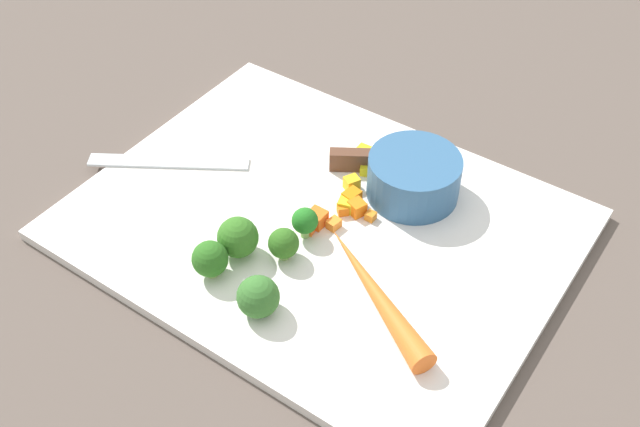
{
  "coord_description": "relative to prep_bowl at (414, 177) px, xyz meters",
  "views": [
    {
      "loc": [
        0.32,
        -0.45,
        0.56
      ],
      "look_at": [
        0.0,
        0.0,
        0.02
      ],
      "focal_mm": 42.55,
      "sensor_mm": 36.0,
      "label": 1
    }
  ],
  "objects": [
    {
      "name": "broccoli_floret_3",
      "position": [
        -0.06,
        -0.12,
        -0.0
      ],
      "size": [
        0.03,
        0.03,
        0.03
      ],
      "color": "#8EB761",
      "rests_on": "cutting_board"
    },
    {
      "name": "carrot_dice_0",
      "position": [
        -0.04,
        -0.07,
        -0.02
      ],
      "size": [
        0.02,
        0.02,
        0.01
      ],
      "primitive_type": "cube",
      "rotation": [
        0.0,
        0.0,
        2.36
      ],
      "color": "orange",
      "rests_on": "cutting_board"
    },
    {
      "name": "ground_plane",
      "position": [
        -0.06,
        -0.09,
        -0.04
      ],
      "size": [
        4.0,
        4.0,
        0.0
      ],
      "primitive_type": "plane",
      "color": "brown"
    },
    {
      "name": "carrot_dice_3",
      "position": [
        -0.02,
        -0.06,
        -0.02
      ],
      "size": [
        0.01,
        0.01,
        0.01
      ],
      "primitive_type": "cube",
      "rotation": [
        0.0,
        0.0,
        0.0
      ],
      "color": "orange",
      "rests_on": "cutting_board"
    },
    {
      "name": "pepper_dice_3",
      "position": [
        -0.04,
        -0.06,
        -0.02
      ],
      "size": [
        0.02,
        0.02,
        0.01
      ],
      "primitive_type": "cube",
      "rotation": [
        0.0,
        0.0,
        1.87
      ],
      "color": "yellow",
      "rests_on": "cutting_board"
    },
    {
      "name": "carrot_dice_5",
      "position": [
        -0.05,
        -0.11,
        -0.02
      ],
      "size": [
        0.01,
        0.01,
        0.01
      ],
      "primitive_type": "cube",
      "rotation": [
        0.0,
        0.0,
        1.72
      ],
      "color": "orange",
      "rests_on": "cutting_board"
    },
    {
      "name": "broccoli_floret_2",
      "position": [
        -0.1,
        -0.21,
        -0.0
      ],
      "size": [
        0.04,
        0.04,
        0.04
      ],
      "color": "#8FAB57",
      "rests_on": "cutting_board"
    },
    {
      "name": "carrot_dice_2",
      "position": [
        -0.04,
        -0.09,
        -0.02
      ],
      "size": [
        0.01,
        0.02,
        0.01
      ],
      "primitive_type": "cube",
      "rotation": [
        0.0,
        0.0,
        1.43
      ],
      "color": "orange",
      "rests_on": "cutting_board"
    },
    {
      "name": "chef_knife",
      "position": [
        -0.12,
        -0.03,
        -0.01
      ],
      "size": [
        0.3,
        0.2,
        0.02
      ],
      "rotation": [
        0.0,
        0.0,
        3.7
      ],
      "color": "silver",
      "rests_on": "cutting_board"
    },
    {
      "name": "carrot_dice_6",
      "position": [
        -0.03,
        -0.06,
        -0.02
      ],
      "size": [
        0.02,
        0.02,
        0.02
      ],
      "primitive_type": "cube",
      "rotation": [
        0.0,
        0.0,
        2.78
      ],
      "color": "orange",
      "rests_on": "cutting_board"
    },
    {
      "name": "pepper_dice_2",
      "position": [
        -0.05,
        -0.03,
        -0.02
      ],
      "size": [
        0.02,
        0.02,
        0.01
      ],
      "primitive_type": "cube",
      "rotation": [
        0.0,
        0.0,
        2.65
      ],
      "color": "yellow",
      "rests_on": "cutting_board"
    },
    {
      "name": "broccoli_floret_1",
      "position": [
        -0.04,
        -0.22,
        -0.0
      ],
      "size": [
        0.04,
        0.04,
        0.04
      ],
      "color": "#87C35F",
      "rests_on": "cutting_board"
    },
    {
      "name": "whole_carrot",
      "position": [
        0.04,
        -0.15,
        -0.01
      ],
      "size": [
        0.17,
        0.11,
        0.02
      ],
      "primitive_type": "cone",
      "rotation": [
        1.57,
        0.0,
        4.19
      ],
      "color": "orange",
      "rests_on": "cutting_board"
    },
    {
      "name": "carrot_dice_1",
      "position": [
        -0.05,
        -0.05,
        -0.02
      ],
      "size": [
        0.02,
        0.02,
        0.02
      ],
      "primitive_type": "cube",
      "rotation": [
        0.0,
        0.0,
        1.39
      ],
      "color": "orange",
      "rests_on": "cutting_board"
    },
    {
      "name": "broccoli_floret_0",
      "position": [
        -0.06,
        -0.15,
        -0.01
      ],
      "size": [
        0.03,
        0.03,
        0.03
      ],
      "color": "#8BAE5A",
      "rests_on": "cutting_board"
    },
    {
      "name": "pepper_dice_1",
      "position": [
        -0.07,
        0.02,
        -0.02
      ],
      "size": [
        0.02,
        0.02,
        0.01
      ],
      "primitive_type": "cube",
      "rotation": [
        0.0,
        0.0,
        0.04
      ],
      "color": "yellow",
      "rests_on": "cutting_board"
    },
    {
      "name": "broccoli_floret_4",
      "position": [
        -0.1,
        -0.17,
        -0.0
      ],
      "size": [
        0.04,
        0.04,
        0.04
      ],
      "color": "#7FAE64",
      "rests_on": "cutting_board"
    },
    {
      "name": "carrot_dice_4",
      "position": [
        -0.05,
        -0.1,
        -0.02
      ],
      "size": [
        0.02,
        0.02,
        0.02
      ],
      "primitive_type": "cube",
      "rotation": [
        0.0,
        0.0,
        1.56
      ],
      "color": "orange",
      "rests_on": "cutting_board"
    },
    {
      "name": "pepper_dice_0",
      "position": [
        -0.06,
        0.0,
        -0.02
      ],
      "size": [
        0.02,
        0.02,
        0.01
      ],
      "primitive_type": "cube",
      "rotation": [
        0.0,
        0.0,
        0.4
      ],
      "color": "yellow",
      "rests_on": "cutting_board"
    },
    {
      "name": "cutting_board",
      "position": [
        -0.06,
        -0.09,
        -0.03
      ],
      "size": [
        0.49,
        0.38,
        0.01
      ],
      "primitive_type": "cube",
      "color": "white",
      "rests_on": "ground_plane"
    },
    {
      "name": "prep_bowl",
      "position": [
        0.0,
        0.0,
        0.0
      ],
      "size": [
        0.1,
        0.1,
        0.05
      ],
      "primitive_type": "cylinder",
      "color": "#315D87",
      "rests_on": "cutting_board"
    }
  ]
}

